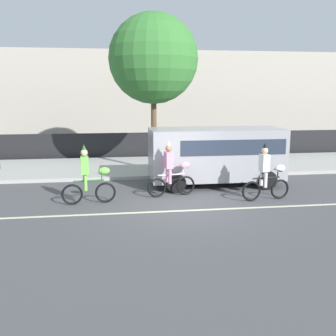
{
  "coord_description": "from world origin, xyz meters",
  "views": [
    {
      "loc": [
        -2.12,
        -11.72,
        3.5
      ],
      "look_at": [
        -0.27,
        1.2,
        1.0
      ],
      "focal_mm": 42.0,
      "sensor_mm": 36.0,
      "label": 1
    }
  ],
  "objects_px": {
    "parade_cyclist_lime": "(89,178)",
    "parade_cyclist_pink": "(172,172)",
    "parade_cyclist_zebra": "(267,175)",
    "parked_van_grey": "(218,152)"
  },
  "relations": [
    {
      "from": "parade_cyclist_pink",
      "to": "parked_van_grey",
      "type": "bearing_deg",
      "value": 35.58
    },
    {
      "from": "parade_cyclist_pink",
      "to": "parade_cyclist_zebra",
      "type": "height_order",
      "value": "same"
    },
    {
      "from": "parade_cyclist_lime",
      "to": "parade_cyclist_zebra",
      "type": "distance_m",
      "value": 5.79
    },
    {
      "from": "parade_cyclist_lime",
      "to": "parked_van_grey",
      "type": "distance_m",
      "value": 5.17
    },
    {
      "from": "parade_cyclist_lime",
      "to": "parked_van_grey",
      "type": "height_order",
      "value": "parked_van_grey"
    },
    {
      "from": "parade_cyclist_pink",
      "to": "parade_cyclist_zebra",
      "type": "xyz_separation_m",
      "value": [
        3.02,
        -0.95,
        0.0
      ]
    },
    {
      "from": "parade_cyclist_lime",
      "to": "parade_cyclist_pink",
      "type": "relative_size",
      "value": 1.0
    },
    {
      "from": "parade_cyclist_pink",
      "to": "parked_van_grey",
      "type": "relative_size",
      "value": 0.38
    },
    {
      "from": "parade_cyclist_pink",
      "to": "parade_cyclist_zebra",
      "type": "relative_size",
      "value": 1.0
    },
    {
      "from": "parade_cyclist_zebra",
      "to": "parked_van_grey",
      "type": "height_order",
      "value": "parked_van_grey"
    }
  ]
}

